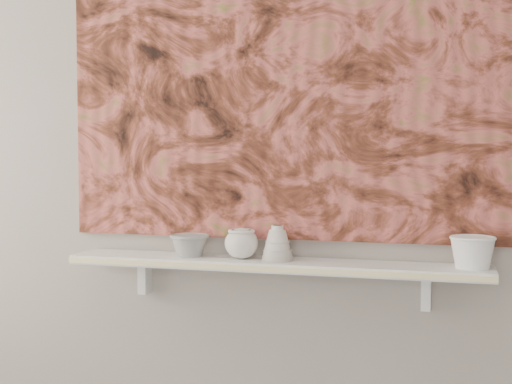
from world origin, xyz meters
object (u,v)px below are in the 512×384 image
(cup_cream, at_px, (241,243))
(bowl_white, at_px, (473,252))
(painting, at_px, (279,76))
(bell_vessel, at_px, (277,243))
(shelf, at_px, (273,264))
(bowl_grey, at_px, (190,245))

(cup_cream, xyz_separation_m, bowl_white, (0.74, 0.00, -0.00))
(painting, distance_m, bell_vessel, 0.56)
(painting, relative_size, bell_vessel, 12.96)
(bell_vessel, xyz_separation_m, bowl_white, (0.61, 0.00, -0.01))
(shelf, bearing_deg, bowl_white, 0.00)
(painting, bearing_deg, bowl_white, -7.30)
(painting, xyz_separation_m, cup_cream, (-0.11, -0.08, -0.56))
(shelf, xyz_separation_m, bowl_white, (0.63, 0.00, 0.07))
(shelf, distance_m, painting, 0.63)
(cup_cream, distance_m, bowl_white, 0.74)
(cup_cream, bearing_deg, bowl_white, 0.00)
(painting, bearing_deg, bowl_grey, -164.68)
(bowl_grey, relative_size, cup_cream, 1.21)
(cup_cream, relative_size, bowl_white, 0.80)
(cup_cream, bearing_deg, bell_vessel, 0.00)
(cup_cream, relative_size, bell_vessel, 0.96)
(painting, height_order, bowl_white, painting)
(painting, bearing_deg, bell_vessel, -80.20)
(shelf, height_order, bell_vessel, bell_vessel)
(cup_cream, bearing_deg, painting, 36.36)
(painting, distance_m, bowl_grey, 0.65)
(painting, xyz_separation_m, bowl_white, (0.63, -0.08, -0.56))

